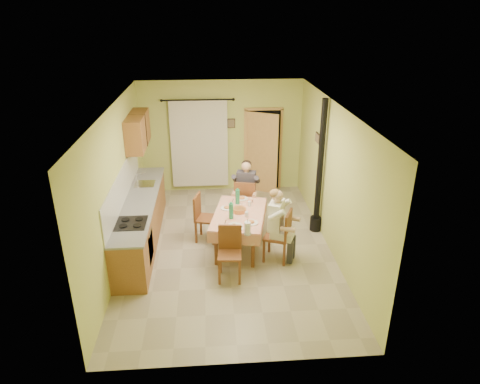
{
  "coord_description": "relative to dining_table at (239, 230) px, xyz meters",
  "views": [
    {
      "loc": [
        -0.31,
        -7.32,
        4.38
      ],
      "look_at": [
        0.25,
        0.1,
        1.15
      ],
      "focal_mm": 32.0,
      "sensor_mm": 36.0,
      "label": 1
    }
  ],
  "objects": [
    {
      "name": "dining_table",
      "position": [
        0.0,
        0.0,
        0.0
      ],
      "size": [
        1.24,
        1.72,
        0.76
      ],
      "rotation": [
        0.0,
        0.0,
        -0.2
      ],
      "color": "tan",
      "rests_on": "ground"
    },
    {
      "name": "chair_left",
      "position": [
        -0.64,
        0.37,
        -0.09
      ],
      "size": [
        0.51,
        0.51,
        0.97
      ],
      "rotation": [
        0.0,
        0.0,
        -1.84
      ],
      "color": "brown",
      "rests_on": "ground"
    },
    {
      "name": "man_far",
      "position": [
        0.23,
        1.09,
        0.5
      ],
      "size": [
        0.63,
        0.55,
        1.39
      ],
      "rotation": [
        0.0,
        0.0,
        -0.23
      ],
      "color": "#38333D",
      "rests_on": "chair_far"
    },
    {
      "name": "chair_right",
      "position": [
        0.68,
        -0.47,
        -0.09
      ],
      "size": [
        0.58,
        0.58,
        1.01
      ],
      "rotation": [
        0.0,
        0.0,
        1.17
      ],
      "color": "brown",
      "rests_on": "ground"
    },
    {
      "name": "upper_cabinets",
      "position": [
        -2.05,
        1.71,
        1.57
      ],
      "size": [
        0.35,
        1.4,
        0.7
      ],
      "primitive_type": "cube",
      "color": "brown",
      "rests_on": "room_shell"
    },
    {
      "name": "curtain",
      "position": [
        -0.78,
        2.91,
        0.88
      ],
      "size": [
        1.7,
        0.07,
        2.22
      ],
      "color": "black",
      "rests_on": "ground"
    },
    {
      "name": "doorway",
      "position": [
        0.8,
        2.89,
        0.67
      ],
      "size": [
        0.96,
        0.44,
        2.15
      ],
      "color": "black",
      "rests_on": "ground"
    },
    {
      "name": "room_shell",
      "position": [
        -0.23,
        0.01,
        1.44
      ],
      "size": [
        4.04,
        6.04,
        2.82
      ],
      "color": "#CCD66D",
      "rests_on": "ground"
    },
    {
      "name": "man_right",
      "position": [
        0.67,
        -0.46,
        0.5
      ],
      "size": [
        0.6,
        0.65,
        1.39
      ],
      "rotation": [
        0.0,
        0.0,
        1.17
      ],
      "color": "white",
      "rests_on": "chair_right"
    },
    {
      "name": "picture_right",
      "position": [
        1.74,
        1.21,
        1.47
      ],
      "size": [
        0.03,
        0.31,
        0.21
      ],
      "primitive_type": "cube",
      "color": "brown",
      "rests_on": "room_shell"
    },
    {
      "name": "tableware",
      "position": [
        -0.01,
        -0.12,
        0.44
      ],
      "size": [
        0.66,
        1.66,
        0.33
      ],
      "color": "white",
      "rests_on": "dining_table"
    },
    {
      "name": "floor",
      "position": [
        -0.23,
        0.01,
        -0.38
      ],
      "size": [
        4.0,
        6.0,
        0.01
      ],
      "primitive_type": "cube",
      "color": "tan",
      "rests_on": "ground"
    },
    {
      "name": "picture_back",
      "position": [
        0.02,
        2.98,
        1.37
      ],
      "size": [
        0.19,
        0.03,
        0.23
      ],
      "primitive_type": "cube",
      "color": "black",
      "rests_on": "room_shell"
    },
    {
      "name": "stove_flue",
      "position": [
        1.67,
        0.61,
        0.64
      ],
      "size": [
        0.24,
        0.24,
        2.8
      ],
      "color": "black",
      "rests_on": "ground"
    },
    {
      "name": "chair_far",
      "position": [
        0.22,
        1.07,
        -0.09
      ],
      "size": [
        0.55,
        0.55,
        1.02
      ],
      "rotation": [
        0.0,
        0.0,
        -0.23
      ],
      "color": "brown",
      "rests_on": "ground"
    },
    {
      "name": "chair_near",
      "position": [
        -0.24,
        -1.02,
        -0.09
      ],
      "size": [
        0.44,
        0.44,
        0.96
      ],
      "rotation": [
        0.0,
        0.0,
        3.05
      ],
      "color": "brown",
      "rests_on": "ground"
    },
    {
      "name": "kitchen_run",
      "position": [
        -1.93,
        0.41,
        0.1
      ],
      "size": [
        0.64,
        3.64,
        1.56
      ],
      "color": "brown",
      "rests_on": "ground"
    }
  ]
}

